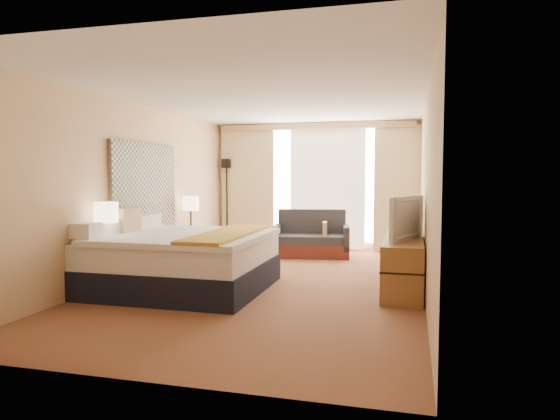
% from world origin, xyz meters
% --- Properties ---
extents(floor, '(4.20, 7.00, 0.02)m').
position_xyz_m(floor, '(0.00, 0.00, 0.00)').
color(floor, '#571C18').
rests_on(floor, ground).
extents(ceiling, '(4.20, 7.00, 0.02)m').
position_xyz_m(ceiling, '(0.00, 0.00, 2.60)').
color(ceiling, silver).
rests_on(ceiling, wall_back).
extents(wall_back, '(4.20, 0.02, 2.60)m').
position_xyz_m(wall_back, '(0.00, 3.50, 1.30)').
color(wall_back, tan).
rests_on(wall_back, ground).
extents(wall_front, '(4.20, 0.02, 2.60)m').
position_xyz_m(wall_front, '(0.00, -3.50, 1.30)').
color(wall_front, tan).
rests_on(wall_front, ground).
extents(wall_left, '(0.02, 7.00, 2.60)m').
position_xyz_m(wall_left, '(-2.10, 0.00, 1.30)').
color(wall_left, tan).
rests_on(wall_left, ground).
extents(wall_right, '(0.02, 7.00, 2.60)m').
position_xyz_m(wall_right, '(2.10, 0.00, 1.30)').
color(wall_right, tan).
rests_on(wall_right, ground).
extents(headboard, '(0.06, 1.85, 1.50)m').
position_xyz_m(headboard, '(-2.06, 0.20, 1.28)').
color(headboard, black).
rests_on(headboard, wall_left).
extents(nightstand_left, '(0.45, 0.52, 0.55)m').
position_xyz_m(nightstand_left, '(-1.87, -1.05, 0.28)').
color(nightstand_left, olive).
rests_on(nightstand_left, floor).
extents(nightstand_right, '(0.45, 0.52, 0.55)m').
position_xyz_m(nightstand_right, '(-1.87, 1.45, 0.28)').
color(nightstand_right, olive).
rests_on(nightstand_right, floor).
extents(media_dresser, '(0.50, 1.80, 0.70)m').
position_xyz_m(media_dresser, '(1.83, 0.00, 0.35)').
color(media_dresser, olive).
rests_on(media_dresser, floor).
extents(window, '(2.30, 0.02, 2.30)m').
position_xyz_m(window, '(0.25, 3.47, 1.32)').
color(window, white).
rests_on(window, wall_back).
extents(curtains, '(4.12, 0.19, 2.56)m').
position_xyz_m(curtains, '(-0.00, 3.39, 1.41)').
color(curtains, '#F7E4AE').
rests_on(curtains, floor).
extents(bed, '(2.22, 2.03, 1.08)m').
position_xyz_m(bed, '(-1.06, -0.65, 0.40)').
color(bed, black).
rests_on(bed, floor).
extents(loveseat, '(1.50, 0.97, 0.87)m').
position_xyz_m(loveseat, '(0.11, 2.49, 0.29)').
color(loveseat, '#532017').
rests_on(loveseat, floor).
extents(floor_lamp, '(0.24, 0.24, 1.88)m').
position_xyz_m(floor_lamp, '(-1.90, 3.30, 1.33)').
color(floor_lamp, black).
rests_on(floor_lamp, floor).
extents(desk_chair, '(0.53, 0.53, 1.06)m').
position_xyz_m(desk_chair, '(1.80, 1.14, 0.47)').
color(desk_chair, black).
rests_on(desk_chair, floor).
extents(lamp_left, '(0.30, 0.30, 0.63)m').
position_xyz_m(lamp_left, '(-1.87, -1.12, 1.04)').
color(lamp_left, black).
rests_on(lamp_left, nightstand_left).
extents(lamp_right, '(0.29, 0.29, 0.61)m').
position_xyz_m(lamp_right, '(-1.86, 1.40, 1.02)').
color(lamp_right, black).
rests_on(lamp_right, nightstand_right).
extents(tissue_box, '(0.17, 0.17, 0.12)m').
position_xyz_m(tissue_box, '(-1.80, -1.11, 0.61)').
color(tissue_box, '#8EADDC').
rests_on(tissue_box, nightstand_left).
extents(telephone, '(0.19, 0.17, 0.06)m').
position_xyz_m(telephone, '(-1.74, 1.54, 0.58)').
color(telephone, black).
rests_on(telephone, nightstand_right).
extents(television, '(0.49, 0.95, 0.56)m').
position_xyz_m(television, '(1.78, -0.14, 0.98)').
color(television, black).
rests_on(television, media_dresser).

